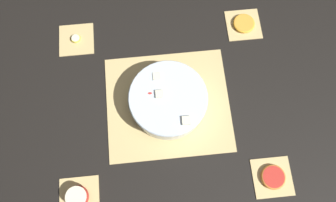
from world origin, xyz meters
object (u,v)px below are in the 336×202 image
(banana_coin_single, at_px, (76,38))
(grapefruit_slice, at_px, (273,177))
(fruit_salad_bowl, at_px, (168,100))
(orange_slice_whole, at_px, (244,23))
(apple_half, at_px, (77,197))

(banana_coin_single, bearing_deg, grapefruit_slice, 138.03)
(fruit_salad_bowl, xyz_separation_m, banana_coin_single, (0.30, -0.27, -0.04))
(orange_slice_whole, height_order, banana_coin_single, orange_slice_whole)
(apple_half, bearing_deg, fruit_salad_bowl, -138.06)
(fruit_salad_bowl, relative_size, banana_coin_single, 7.43)
(fruit_salad_bowl, bearing_deg, banana_coin_single, -41.93)
(orange_slice_whole, distance_m, grapefruit_slice, 0.54)
(fruit_salad_bowl, xyz_separation_m, grapefruit_slice, (-0.30, 0.27, -0.04))
(fruit_salad_bowl, relative_size, orange_slice_whole, 3.25)
(apple_half, xyz_separation_m, grapefruit_slice, (-0.60, 0.00, -0.01))
(orange_slice_whole, bearing_deg, grapefruit_slice, 90.00)
(orange_slice_whole, relative_size, banana_coin_single, 2.28)
(banana_coin_single, xyz_separation_m, grapefruit_slice, (-0.60, 0.54, 0.00))
(banana_coin_single, relative_size, grapefruit_slice, 0.44)
(orange_slice_whole, bearing_deg, apple_half, 41.97)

